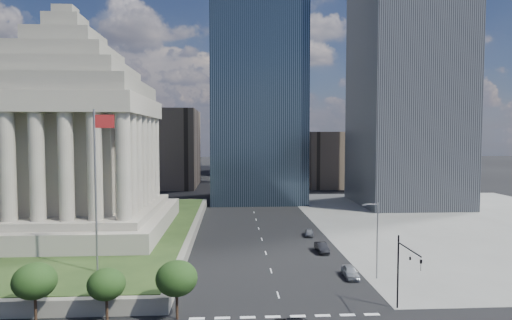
{
  "coord_description": "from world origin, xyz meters",
  "views": [
    {
      "loc": [
        -5.4,
        -28.88,
        18.68
      ],
      "look_at": [
        -2.55,
        20.95,
        15.83
      ],
      "focal_mm": 30.0,
      "sensor_mm": 36.0,
      "label": 1
    }
  ],
  "objects": [
    {
      "name": "flagpole",
      "position": [
        -21.83,
        24.0,
        13.11
      ],
      "size": [
        2.52,
        0.24,
        20.0
      ],
      "color": "slate",
      "rests_on": "plaza_lawn"
    },
    {
      "name": "war_memorial",
      "position": [
        -34.0,
        48.0,
        21.4
      ],
      "size": [
        34.0,
        34.0,
        39.0
      ],
      "primitive_type": null,
      "color": "gray",
      "rests_on": "plaza_lawn"
    },
    {
      "name": "parked_sedan_near",
      "position": [
        10.18,
        25.68,
        0.75
      ],
      "size": [
        1.92,
        4.47,
        1.51
      ],
      "primitive_type": "imported",
      "rotation": [
        0.0,
        0.0,
        -0.03
      ],
      "color": "#989CA0",
      "rests_on": "ground"
    },
    {
      "name": "midrise_glass",
      "position": [
        2.0,
        95.0,
        30.0
      ],
      "size": [
        26.0,
        26.0,
        60.0
      ],
      "primitive_type": "cube",
      "color": "black",
      "rests_on": "ground"
    },
    {
      "name": "sidewalk_ne",
      "position": [
        46.0,
        60.0,
        0.01
      ],
      "size": [
        68.0,
        90.0,
        0.03
      ],
      "primitive_type": "cube",
      "color": "slate",
      "rests_on": "ground"
    },
    {
      "name": "parked_sedan_mid",
      "position": [
        9.0,
        38.0,
        0.75
      ],
      "size": [
        4.6,
        1.7,
        1.5
      ],
      "primitive_type": "imported",
      "rotation": [
        0.0,
        0.0,
        0.02
      ],
      "color": "black",
      "rests_on": "ground"
    },
    {
      "name": "building_filler_nw",
      "position": [
        -30.0,
        130.0,
        14.0
      ],
      "size": [
        24.0,
        30.0,
        28.0
      ],
      "primitive_type": "cube",
      "color": "brown",
      "rests_on": "ground"
    },
    {
      "name": "parked_sedan_far",
      "position": [
        9.0,
        49.02,
        0.67
      ],
      "size": [
        2.19,
        4.13,
        1.34
      ],
      "primitive_type": "imported",
      "rotation": [
        0.0,
        0.0,
        -0.16
      ],
      "color": "slate",
      "rests_on": "ground"
    },
    {
      "name": "building_filler_ne",
      "position": [
        32.0,
        130.0,
        10.0
      ],
      "size": [
        20.0,
        30.0,
        20.0
      ],
      "primitive_type": "cube",
      "color": "brown",
      "rests_on": "ground"
    },
    {
      "name": "street_lamp_north",
      "position": [
        13.33,
        25.0,
        5.66
      ],
      "size": [
        2.13,
        0.22,
        10.0
      ],
      "color": "slate",
      "rests_on": "ground"
    },
    {
      "name": "ground",
      "position": [
        0.0,
        100.0,
        0.0
      ],
      "size": [
        500.0,
        500.0,
        0.0
      ],
      "primitive_type": "plane",
      "color": "black",
      "rests_on": "ground"
    },
    {
      "name": "plaza_terrace",
      "position": [
        -45.0,
        50.0,
        0.9
      ],
      "size": [
        66.0,
        70.0,
        1.8
      ],
      "primitive_type": "cube",
      "color": "#605D52",
      "rests_on": "ground"
    },
    {
      "name": "highrise_ne",
      "position": [
        42.0,
        85.0,
        50.0
      ],
      "size": [
        26.0,
        28.0,
        100.0
      ],
      "primitive_type": "cube",
      "color": "black",
      "rests_on": "ground"
    },
    {
      "name": "plaza_lawn",
      "position": [
        -45.0,
        50.0,
        1.85
      ],
      "size": [
        64.0,
        68.0,
        0.1
      ],
      "primitive_type": "cube",
      "color": "#223716",
      "rests_on": "plaza_terrace"
    },
    {
      "name": "traffic_signal_ne",
      "position": [
        12.5,
        13.7,
        5.25
      ],
      "size": [
        0.3,
        5.74,
        8.0
      ],
      "color": "black",
      "rests_on": "ground"
    }
  ]
}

